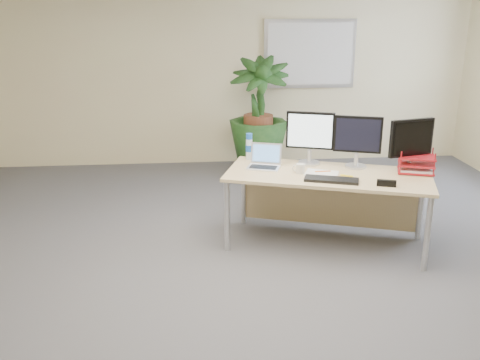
{
  "coord_description": "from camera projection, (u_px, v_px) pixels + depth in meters",
  "views": [
    {
      "loc": [
        -0.49,
        -3.6,
        2.2
      ],
      "look_at": [
        -0.12,
        0.35,
        0.9
      ],
      "focal_mm": 40.0,
      "sensor_mm": 36.0,
      "label": 1
    }
  ],
  "objects": [
    {
      "name": "coffee_mug",
      "position": [
        300.0,
        169.0,
        4.94
      ],
      "size": [
        0.12,
        0.08,
        0.09
      ],
      "color": "silver",
      "rests_on": "desk"
    },
    {
      "name": "laptop",
      "position": [
        265.0,
        161.0,
        5.14
      ],
      "size": [
        0.37,
        0.35,
        0.22
      ],
      "color": "white",
      "rests_on": "desk"
    },
    {
      "name": "stapler",
      "position": [
        386.0,
        183.0,
        4.6
      ],
      "size": [
        0.17,
        0.09,
        0.05
      ],
      "primitive_type": "cube",
      "rotation": [
        0.0,
        0.0,
        -0.33
      ],
      "color": "black",
      "rests_on": "desk"
    },
    {
      "name": "yellow_highlighter",
      "position": [
        347.0,
        176.0,
        4.86
      ],
      "size": [
        0.11,
        0.07,
        0.02
      ],
      "primitive_type": "cylinder",
      "rotation": [
        0.0,
        1.57,
        -0.53
      ],
      "color": "yellow",
      "rests_on": "desk"
    },
    {
      "name": "spiral_notebook",
      "position": [
        322.0,
        174.0,
        4.93
      ],
      "size": [
        0.36,
        0.32,
        0.01
      ],
      "primitive_type": "cube",
      "rotation": [
        0.0,
        0.0,
        -0.39
      ],
      "color": "silver",
      "rests_on": "desk"
    },
    {
      "name": "monitor_left",
      "position": [
        310.0,
        135.0,
        5.16
      ],
      "size": [
        0.45,
        0.21,
        0.51
      ],
      "color": "silver",
      "rests_on": "desk"
    },
    {
      "name": "back_wall",
      "position": [
        225.0,
        69.0,
        7.5
      ],
      "size": [
        7.0,
        0.04,
        2.7
      ],
      "primitive_type": "cube",
      "color": "beige",
      "rests_on": "floor"
    },
    {
      "name": "keyboard",
      "position": [
        331.0,
        180.0,
        4.73
      ],
      "size": [
        0.5,
        0.3,
        0.03
      ],
      "primitive_type": "cube",
      "rotation": [
        0.0,
        0.0,
        -0.33
      ],
      "color": "black",
      "rests_on": "desk"
    },
    {
      "name": "desk",
      "position": [
        328.0,
        185.0,
        5.1
      ],
      "size": [
        2.02,
        1.34,
        0.72
      ],
      "color": "tan",
      "rests_on": "floor"
    },
    {
      "name": "floor",
      "position": [
        260.0,
        304.0,
        4.13
      ],
      "size": [
        8.0,
        8.0,
        0.0
      ],
      "primitive_type": "plane",
      "color": "#49494E",
      "rests_on": "ground"
    },
    {
      "name": "letter_tray",
      "position": [
        416.0,
        165.0,
        4.96
      ],
      "size": [
        0.38,
        0.33,
        0.15
      ],
      "color": "maroon",
      "rests_on": "desk"
    },
    {
      "name": "monitor_right",
      "position": [
        358.0,
        138.0,
        5.05
      ],
      "size": [
        0.44,
        0.2,
        0.5
      ],
      "color": "silver",
      "rests_on": "desk"
    },
    {
      "name": "orange_pen",
      "position": [
        323.0,
        171.0,
        4.96
      ],
      "size": [
        0.15,
        0.02,
        0.01
      ],
      "primitive_type": "cylinder",
      "rotation": [
        0.0,
        1.57,
        0.04
      ],
      "color": "orange",
      "rests_on": "spiral_notebook"
    },
    {
      "name": "whiteboard",
      "position": [
        310.0,
        54.0,
        7.51
      ],
      "size": [
        1.3,
        0.04,
        0.95
      ],
      "color": "silver",
      "rests_on": "back_wall"
    },
    {
      "name": "monitor_dark",
      "position": [
        411.0,
        142.0,
        4.92
      ],
      "size": [
        0.44,
        0.2,
        0.5
      ],
      "color": "silver",
      "rests_on": "desk"
    },
    {
      "name": "water_bottle",
      "position": [
        249.0,
        147.0,
        5.37
      ],
      "size": [
        0.07,
        0.07,
        0.27
      ],
      "color": "silver",
      "rests_on": "desk"
    },
    {
      "name": "floor_plant",
      "position": [
        258.0,
        119.0,
        7.18
      ],
      "size": [
        0.98,
        0.98,
        1.5
      ],
      "primitive_type": "imported",
      "rotation": [
        0.0,
        0.0,
        -0.18
      ],
      "color": "#153A15",
      "rests_on": "floor"
    }
  ]
}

